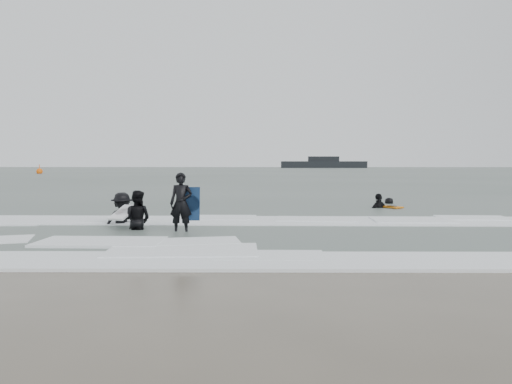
{
  "coord_description": "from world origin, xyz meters",
  "views": [
    {
      "loc": [
        0.39,
        -10.65,
        2.07
      ],
      "look_at": [
        0.0,
        5.0,
        1.1
      ],
      "focal_mm": 35.0,
      "sensor_mm": 36.0,
      "label": 1
    }
  ],
  "objects_px": {
    "surfer_breaker": "(122,226)",
    "buoy": "(39,171)",
    "surfer_centre": "(181,234)",
    "vessel_horizon": "(323,164)",
    "surfer_right_near": "(379,209)",
    "surfer_right_far": "(389,205)",
    "surfer_wading": "(137,231)"
  },
  "relations": [
    {
      "from": "surfer_centre",
      "to": "surfer_breaker",
      "type": "xyz_separation_m",
      "value": [
        -2.19,
        1.67,
        0.0
      ]
    },
    {
      "from": "surfer_breaker",
      "to": "surfer_right_near",
      "type": "relative_size",
      "value": 1.05
    },
    {
      "from": "surfer_centre",
      "to": "surfer_wading",
      "type": "relative_size",
      "value": 1.01
    },
    {
      "from": "surfer_right_near",
      "to": "buoy",
      "type": "xyz_separation_m",
      "value": [
        -42.12,
        58.76,
        0.42
      ]
    },
    {
      "from": "surfer_centre",
      "to": "surfer_breaker",
      "type": "distance_m",
      "value": 2.75
    },
    {
      "from": "surfer_wading",
      "to": "surfer_breaker",
      "type": "height_order",
      "value": "surfer_breaker"
    },
    {
      "from": "surfer_breaker",
      "to": "surfer_right_far",
      "type": "relative_size",
      "value": 1.29
    },
    {
      "from": "surfer_wading",
      "to": "surfer_right_far",
      "type": "bearing_deg",
      "value": -126.15
    },
    {
      "from": "surfer_breaker",
      "to": "buoy",
      "type": "relative_size",
      "value": 1.17
    },
    {
      "from": "surfer_centre",
      "to": "buoy",
      "type": "distance_m",
      "value": 74.9
    },
    {
      "from": "vessel_horizon",
      "to": "surfer_wading",
      "type": "bearing_deg",
      "value": -98.58
    },
    {
      "from": "surfer_centre",
      "to": "surfer_right_near",
      "type": "height_order",
      "value": "surfer_right_near"
    },
    {
      "from": "surfer_centre",
      "to": "surfer_breaker",
      "type": "bearing_deg",
      "value": 146.39
    },
    {
      "from": "surfer_centre",
      "to": "surfer_breaker",
      "type": "relative_size",
      "value": 0.92
    },
    {
      "from": "surfer_centre",
      "to": "surfer_right_near",
      "type": "relative_size",
      "value": 0.97
    },
    {
      "from": "surfer_wading",
      "to": "surfer_breaker",
      "type": "distance_m",
      "value": 1.37
    },
    {
      "from": "surfer_right_far",
      "to": "vessel_horizon",
      "type": "xyz_separation_m",
      "value": [
        10.81,
        126.39,
        1.29
      ]
    },
    {
      "from": "surfer_right_near",
      "to": "buoy",
      "type": "distance_m",
      "value": 72.29
    },
    {
      "from": "surfer_right_near",
      "to": "surfer_centre",
      "type": "bearing_deg",
      "value": 13.82
    },
    {
      "from": "surfer_right_far",
      "to": "buoy",
      "type": "bearing_deg",
      "value": -80.75
    },
    {
      "from": "surfer_right_near",
      "to": "vessel_horizon",
      "type": "distance_m",
      "value": 129.1
    },
    {
      "from": "surfer_right_far",
      "to": "surfer_wading",
      "type": "bearing_deg",
      "value": 15.52
    },
    {
      "from": "buoy",
      "to": "vessel_horizon",
      "type": "relative_size",
      "value": 0.06
    },
    {
      "from": "vessel_horizon",
      "to": "surfer_right_far",
      "type": "bearing_deg",
      "value": -94.89
    },
    {
      "from": "surfer_right_near",
      "to": "surfer_wading",
      "type": "bearing_deg",
      "value": 6.65
    },
    {
      "from": "surfer_wading",
      "to": "vessel_horizon",
      "type": "xyz_separation_m",
      "value": [
        20.46,
        135.56,
        1.29
      ]
    },
    {
      "from": "surfer_centre",
      "to": "vessel_horizon",
      "type": "distance_m",
      "value": 137.44
    },
    {
      "from": "surfer_right_far",
      "to": "buoy",
      "type": "height_order",
      "value": "buoy"
    },
    {
      "from": "surfer_centre",
      "to": "vessel_horizon",
      "type": "bearing_deg",
      "value": 85.63
    },
    {
      "from": "surfer_breaker",
      "to": "vessel_horizon",
      "type": "bearing_deg",
      "value": 43.75
    },
    {
      "from": "surfer_wading",
      "to": "buoy",
      "type": "xyz_separation_m",
      "value": [
        -33.42,
        65.77,
        0.42
      ]
    },
    {
      "from": "vessel_horizon",
      "to": "buoy",
      "type": "bearing_deg",
      "value": -127.67
    }
  ]
}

